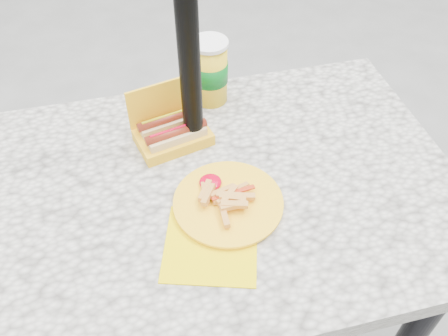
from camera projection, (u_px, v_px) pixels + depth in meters
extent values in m
plane|color=slate|center=(213.00, 327.00, 1.66)|extent=(60.00, 60.00, 0.00)
cube|color=beige|center=(208.00, 193.00, 1.13)|extent=(1.20, 0.80, 0.05)
cylinder|color=black|center=(415.00, 330.00, 1.29)|extent=(0.07, 0.07, 0.70)
cylinder|color=black|center=(39.00, 228.00, 1.52)|extent=(0.07, 0.07, 0.70)
cylinder|color=black|center=(329.00, 173.00, 1.69)|extent=(0.07, 0.07, 0.70)
cylinder|color=black|center=(187.00, 16.00, 0.97)|extent=(0.05, 0.05, 2.20)
cube|color=yellow|center=(173.00, 137.00, 1.21)|extent=(0.20, 0.16, 0.03)
cube|color=yellow|center=(162.00, 102.00, 1.19)|extent=(0.18, 0.05, 0.12)
cube|color=tan|center=(177.00, 139.00, 1.18)|extent=(0.16, 0.07, 0.04)
cylinder|color=maroon|center=(176.00, 132.00, 1.16)|extent=(0.16, 0.06, 0.02)
cylinder|color=#B9001B|center=(176.00, 128.00, 1.15)|extent=(0.13, 0.04, 0.01)
cube|color=tan|center=(169.00, 126.00, 1.21)|extent=(0.16, 0.07, 0.04)
cylinder|color=maroon|center=(168.00, 119.00, 1.19)|extent=(0.16, 0.06, 0.02)
cylinder|color=#B6AA09|center=(167.00, 115.00, 1.19)|extent=(0.13, 0.04, 0.01)
cube|color=#F2D500|center=(211.00, 245.00, 1.00)|extent=(0.24, 0.24, 0.00)
cylinder|color=yellow|center=(228.00, 203.00, 1.07)|extent=(0.24, 0.24, 0.01)
cylinder|color=yellow|center=(228.00, 202.00, 1.06)|extent=(0.25, 0.25, 0.01)
cube|color=gold|center=(242.00, 197.00, 1.05)|extent=(0.06, 0.03, 0.01)
cube|color=gold|center=(205.00, 191.00, 1.06)|extent=(0.04, 0.06, 0.01)
cube|color=gold|center=(230.00, 196.00, 1.05)|extent=(0.06, 0.03, 0.01)
cube|color=gold|center=(233.00, 198.00, 1.04)|extent=(0.06, 0.04, 0.01)
cube|color=gold|center=(237.00, 190.00, 1.08)|extent=(0.06, 0.03, 0.02)
cube|color=gold|center=(226.00, 198.00, 1.06)|extent=(0.06, 0.02, 0.02)
cube|color=gold|center=(222.00, 192.00, 1.06)|extent=(0.06, 0.03, 0.02)
cube|color=gold|center=(234.00, 205.00, 1.03)|extent=(0.06, 0.02, 0.01)
cube|color=gold|center=(228.00, 199.00, 1.06)|extent=(0.05, 0.06, 0.02)
cube|color=gold|center=(229.00, 195.00, 1.05)|extent=(0.05, 0.05, 0.01)
cube|color=gold|center=(208.00, 195.00, 1.05)|extent=(0.04, 0.06, 0.01)
cube|color=gold|center=(234.00, 204.00, 1.03)|extent=(0.06, 0.03, 0.01)
cube|color=gold|center=(227.00, 197.00, 1.06)|extent=(0.06, 0.04, 0.01)
cube|color=gold|center=(205.00, 193.00, 1.07)|extent=(0.02, 0.06, 0.01)
cube|color=gold|center=(225.00, 216.00, 1.02)|extent=(0.02, 0.06, 0.01)
ellipsoid|color=#B9001B|center=(210.00, 182.00, 1.09)|extent=(0.05, 0.05, 0.02)
cube|color=#B52E11|center=(233.00, 193.00, 1.06)|extent=(0.10, 0.02, 0.00)
cylinder|color=yellow|center=(210.00, 73.00, 1.28)|extent=(0.09, 0.09, 0.17)
cylinder|color=#066319|center=(210.00, 71.00, 1.27)|extent=(0.10, 0.10, 0.06)
cylinder|color=white|center=(209.00, 43.00, 1.21)|extent=(0.10, 0.10, 0.01)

